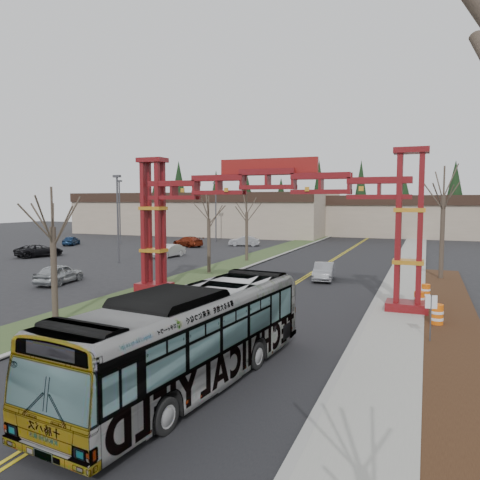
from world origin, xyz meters
The scene contains 32 objects.
ground centered at (0.00, 0.00, 0.00)m, with size 200.00×200.00×0.00m, color black.
road centered at (0.00, 25.00, 0.01)m, with size 12.00×110.00×0.02m, color black.
lane_line_left centered at (-0.12, 25.00, 0.03)m, with size 0.12×100.00×0.01m, color gold.
lane_line_right centered at (0.12, 25.00, 0.03)m, with size 0.12×100.00×0.01m, color gold.
curb_right centered at (6.15, 25.00, 0.07)m, with size 0.30×110.00×0.15m, color gray.
sidewalk_right centered at (7.60, 25.00, 0.08)m, with size 2.60×110.00×0.14m, color gray.
landscape_strip centered at (10.20, 10.00, 0.06)m, with size 2.60×50.00×0.12m, color #311C10.
grass_median centered at (-8.00, 25.00, 0.04)m, with size 4.00×110.00×0.08m, color #2F4924.
curb_left centered at (-6.15, 25.00, 0.07)m, with size 0.30×110.00×0.15m, color gray.
gateway_arch centered at (0.00, 18.00, 5.98)m, with size 18.20×1.60×8.90m.
retail_building_west centered at (-30.00, 71.96, 3.76)m, with size 46.00×22.30×7.50m.
retail_building_east centered at (10.00, 79.95, 3.51)m, with size 38.00×20.30×7.00m.
conifer_treeline centered at (0.25, 92.00, 6.49)m, with size 116.10×5.60×13.00m.
transit_bus centered at (1.80, 4.75, 1.64)m, with size 2.75×11.76×3.27m, color #AEB1B6.
silver_sedan centered at (1.63, 26.80, 0.67)m, with size 1.43×4.09×1.35m, color #A5A8AD.
parked_car_near_a centered at (-16.15, 18.00, 0.74)m, with size 1.75×4.35×1.48m, color #9DA1A4.
parked_car_near_b centered at (-16.97, 35.10, 0.70)m, with size 1.48×4.23×1.40m, color silver.
parked_car_near_c centered at (-30.38, 30.34, 0.69)m, with size 2.29×4.96×1.38m, color black.
parked_car_mid_a centered at (-20.65, 46.33, 0.69)m, with size 1.94×4.77×1.38m, color maroon.
parked_car_mid_b centered at (-36.51, 42.19, 0.65)m, with size 1.55×3.84×1.31m, color navy.
parked_car_far_a centered at (-13.99, 50.02, 0.69)m, with size 1.45×4.16×1.37m, color #B2B4BA.
bare_tree_median_near centered at (-8.00, 9.00, 4.79)m, with size 2.95×2.95×6.77m.
bare_tree_median_mid centered at (-8.00, 26.49, 4.58)m, with size 2.92×2.92×6.53m.
bare_tree_median_far centered at (-8.00, 35.31, 4.92)m, with size 3.01×3.01×6.93m.
bare_tree_right_far centered at (10.00, 30.45, 6.42)m, with size 3.45×3.45×8.75m.
light_pole_near centered at (-19.23, 29.36, 4.97)m, with size 0.75×0.37×8.60m.
light_pole_mid centered at (-31.92, 47.01, 5.22)m, with size 0.78×0.39×9.03m.
light_pole_far centered at (-20.29, 54.54, 5.11)m, with size 0.77×0.38×8.84m.
street_sign centered at (9.15, 12.49, 1.51)m, with size 0.48×0.07×2.10m.
barrel_south centered at (9.47, 15.57, 0.55)m, with size 0.59×0.59×1.09m.
barrel_mid centered at (8.61, 18.88, 0.52)m, with size 0.57×0.57×1.05m.
barrel_north centered at (8.94, 21.99, 0.49)m, with size 0.52×0.52×0.97m.
Camera 1 is at (8.87, -8.63, 6.08)m, focal length 35.00 mm.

